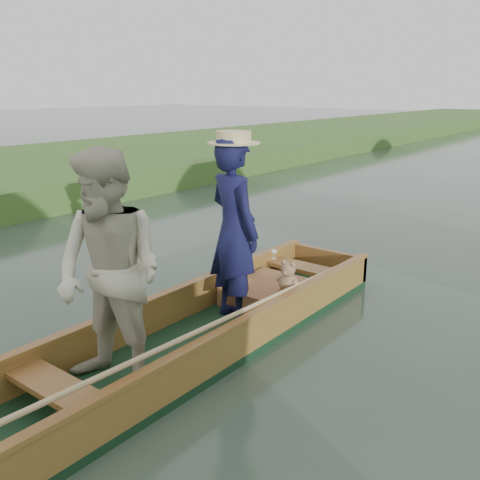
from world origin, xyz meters
The scene contains 2 objects.
ground centered at (0.00, 0.00, 0.00)m, with size 120.00×120.00×0.00m, color #283D30.
punt centered at (0.01, -0.29, 0.76)m, with size 1.12×5.00×2.03m.
Camera 1 is at (3.23, -3.53, 2.44)m, focal length 40.00 mm.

